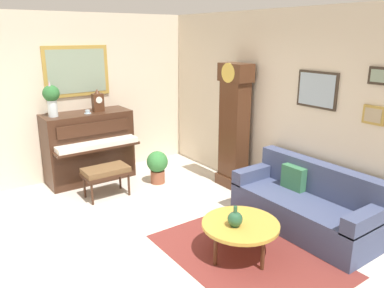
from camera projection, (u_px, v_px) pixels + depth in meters
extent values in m
cube|color=beige|center=(136.00, 242.00, 4.69)|extent=(6.40, 6.00, 0.10)
cube|color=beige|center=(61.00, 99.00, 6.31)|extent=(0.10, 4.90, 2.80)
cube|color=#B28E3D|center=(77.00, 71.00, 6.29)|extent=(0.03, 1.10, 0.84)
cube|color=gray|center=(77.00, 71.00, 6.28)|extent=(0.01, 0.98, 0.72)
cube|color=beige|center=(276.00, 107.00, 5.62)|extent=(5.30, 0.10, 2.80)
cube|color=#33281E|center=(317.00, 90.00, 4.90)|extent=(0.60, 0.03, 0.48)
cube|color=#9EB2C1|center=(316.00, 90.00, 4.89)|extent=(0.54, 0.01, 0.42)
cube|color=#33281E|center=(379.00, 76.00, 4.20)|extent=(0.24, 0.03, 0.20)
cube|color=gray|center=(378.00, 76.00, 4.19)|extent=(0.18, 0.01, 0.14)
cube|color=#B28E3D|center=(374.00, 115.00, 4.33)|extent=(0.26, 0.03, 0.22)
cube|color=tan|center=(373.00, 115.00, 4.32)|extent=(0.20, 0.01, 0.16)
cube|color=maroon|center=(247.00, 255.00, 4.32)|extent=(2.10, 1.50, 0.01)
cube|color=#3D2316|center=(89.00, 147.00, 6.42)|extent=(0.60, 1.44, 1.19)
cube|color=#3D2316|center=(98.00, 148.00, 6.06)|extent=(0.28, 1.38, 0.04)
cube|color=white|center=(98.00, 144.00, 6.05)|extent=(0.26, 1.32, 0.08)
cube|color=#3D2316|center=(94.00, 128.00, 6.06)|extent=(0.03, 1.20, 0.20)
cube|color=#3D2316|center=(106.00, 174.00, 5.78)|extent=(0.42, 0.70, 0.04)
cube|color=brown|center=(106.00, 170.00, 5.76)|extent=(0.40, 0.68, 0.08)
cylinder|color=#3D2316|center=(92.00, 194.00, 5.55)|extent=(0.04, 0.04, 0.36)
cylinder|color=#3D2316|center=(129.00, 184.00, 5.88)|extent=(0.04, 0.04, 0.36)
cylinder|color=#3D2316|center=(84.00, 187.00, 5.79)|extent=(0.04, 0.04, 0.36)
cylinder|color=#3D2316|center=(120.00, 178.00, 6.13)|extent=(0.04, 0.04, 0.36)
cube|color=#4C2B19|center=(232.00, 180.00, 6.30)|extent=(0.52, 0.34, 0.18)
cube|color=#4C2B19|center=(234.00, 134.00, 6.08)|extent=(0.44, 0.28, 1.78)
cube|color=#4C2B19|center=(236.00, 72.00, 5.80)|extent=(0.52, 0.32, 0.28)
cylinder|color=gold|center=(228.00, 73.00, 5.71)|extent=(0.30, 0.02, 0.30)
cylinder|color=gold|center=(232.00, 131.00, 6.03)|extent=(0.03, 0.03, 0.70)
cube|color=#424C70|center=(302.00, 213.00, 4.87)|extent=(1.90, 0.80, 0.42)
cube|color=#424C70|center=(320.00, 179.00, 4.92)|extent=(1.90, 0.20, 0.44)
cube|color=#424C70|center=(256.00, 173.00, 5.46)|extent=(0.18, 0.80, 0.20)
cube|color=#424C70|center=(368.00, 219.00, 4.11)|extent=(0.18, 0.80, 0.20)
cube|color=#38754C|center=(294.00, 178.00, 5.08)|extent=(0.34, 0.12, 0.32)
cylinder|color=gold|center=(241.00, 224.00, 4.23)|extent=(0.88, 0.88, 0.04)
torus|color=#4C2B19|center=(241.00, 224.00, 4.23)|extent=(0.88, 0.88, 0.04)
cylinder|color=#4C2B19|center=(262.00, 231.00, 4.49)|extent=(0.04, 0.04, 0.36)
cylinder|color=#4C2B19|center=(263.00, 255.00, 4.01)|extent=(0.04, 0.04, 0.36)
cylinder|color=#4C2B19|center=(215.00, 250.00, 4.09)|extent=(0.04, 0.04, 0.36)
cylinder|color=#4C2B19|center=(220.00, 228.00, 4.57)|extent=(0.04, 0.04, 0.36)
cube|color=#4C2B19|center=(98.00, 102.00, 6.31)|extent=(0.12, 0.18, 0.30)
cylinder|color=white|center=(99.00, 100.00, 6.25)|extent=(0.01, 0.11, 0.11)
cone|color=#4C2B19|center=(97.00, 91.00, 6.26)|extent=(0.10, 0.10, 0.08)
cylinder|color=silver|center=(53.00, 109.00, 5.90)|extent=(0.15, 0.15, 0.26)
sphere|color=#2D6B33|center=(51.00, 93.00, 5.84)|extent=(0.26, 0.26, 0.26)
cone|color=#D199B7|center=(49.00, 85.00, 5.76)|extent=(0.06, 0.06, 0.16)
cylinder|color=#ADC6D6|center=(88.00, 113.00, 6.17)|extent=(0.12, 0.12, 0.01)
cylinder|color=#ADC6D6|center=(88.00, 112.00, 6.16)|extent=(0.08, 0.08, 0.06)
cylinder|color=#234C33|center=(235.00, 226.00, 4.15)|extent=(0.09, 0.09, 0.01)
sphere|color=#285638|center=(235.00, 219.00, 4.13)|extent=(0.17, 0.17, 0.17)
cylinder|color=#285638|center=(235.00, 210.00, 4.10)|extent=(0.04, 0.04, 0.08)
cylinder|color=#935138|center=(158.00, 177.00, 6.40)|extent=(0.24, 0.24, 0.22)
sphere|color=#387F3D|center=(157.00, 162.00, 6.32)|extent=(0.36, 0.36, 0.36)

